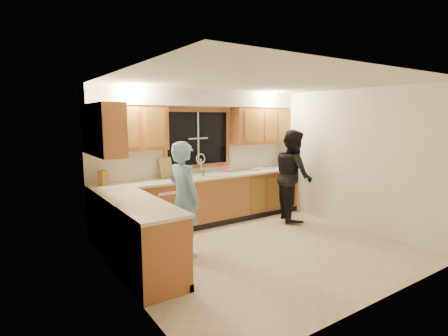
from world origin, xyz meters
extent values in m
plane|color=beige|center=(0.00, 0.00, 0.00)|extent=(4.20, 4.20, 0.00)
plane|color=silver|center=(0.00, 0.00, 2.50)|extent=(4.20, 4.20, 0.00)
plane|color=white|center=(0.00, 1.90, 1.25)|extent=(4.20, 0.00, 4.20)
plane|color=white|center=(-2.10, 0.00, 1.25)|extent=(0.00, 3.80, 3.80)
plane|color=white|center=(2.10, 0.00, 1.25)|extent=(0.00, 3.80, 3.80)
cube|color=#AD6232|center=(0.00, 1.60, 0.44)|extent=(4.20, 0.60, 0.88)
cube|color=#AD6232|center=(-1.80, 0.35, 0.44)|extent=(0.60, 1.90, 0.88)
cube|color=beige|center=(0.00, 1.58, 0.90)|extent=(4.20, 0.63, 0.04)
cube|color=beige|center=(-1.79, 0.35, 0.90)|extent=(0.63, 1.90, 0.04)
cube|color=#AD6232|center=(-1.43, 1.73, 1.83)|extent=(1.35, 0.33, 0.75)
cube|color=#AD6232|center=(1.43, 1.73, 1.83)|extent=(1.35, 0.33, 0.75)
cube|color=#AD6232|center=(-1.94, 1.12, 1.83)|extent=(0.33, 0.90, 0.75)
cube|color=silver|center=(0.00, 1.72, 2.35)|extent=(4.20, 0.35, 0.30)
cube|color=black|center=(0.00, 1.90, 1.60)|extent=(1.30, 0.01, 1.00)
cube|color=#AD6232|center=(0.00, 1.89, 2.14)|extent=(1.44, 0.03, 0.07)
cube|color=#AD6232|center=(0.00, 1.89, 1.07)|extent=(1.44, 0.03, 0.07)
cube|color=#AD6232|center=(-0.69, 1.89, 1.60)|extent=(0.07, 0.03, 1.00)
cube|color=#AD6232|center=(0.69, 1.89, 1.60)|extent=(0.07, 0.03, 1.00)
cube|color=white|center=(0.00, 1.60, 0.93)|extent=(0.86, 0.52, 0.03)
cube|color=white|center=(-0.21, 1.60, 0.84)|extent=(0.38, 0.42, 0.18)
cube|color=white|center=(0.21, 1.60, 0.84)|extent=(0.38, 0.42, 0.18)
cylinder|color=silver|center=(0.00, 1.80, 1.08)|extent=(0.04, 0.04, 0.28)
torus|color=silver|center=(0.00, 1.80, 1.22)|extent=(0.21, 0.03, 0.21)
cube|color=white|center=(-0.85, 1.59, 0.41)|extent=(0.60, 0.56, 0.82)
cube|color=white|center=(-1.80, -0.22, 0.45)|extent=(0.58, 0.75, 0.90)
imported|color=#75B2DE|center=(-1.05, 0.47, 0.83)|extent=(0.47, 0.65, 1.67)
imported|color=black|center=(1.53, 0.87, 0.89)|extent=(0.99, 1.07, 1.77)
cube|color=olive|center=(-1.85, 1.71, 1.04)|extent=(0.17, 0.16, 0.24)
cube|color=tan|center=(-0.71, 1.82, 1.10)|extent=(0.29, 0.16, 0.36)
cube|color=#259126|center=(-0.57, 1.53, 0.99)|extent=(0.36, 0.35, 0.13)
imported|color=pink|center=(0.54, 1.75, 1.01)|extent=(0.10, 0.10, 0.18)
imported|color=silver|center=(1.21, 1.58, 0.94)|extent=(0.24, 0.24, 0.05)
cylinder|color=beige|center=(-0.18, 1.38, 0.98)|extent=(0.09, 0.09, 0.12)
cylinder|color=beige|center=(-0.16, 1.47, 0.98)|extent=(0.08, 0.08, 0.13)
camera|label=1|loc=(-3.32, -3.93, 2.00)|focal=28.00mm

